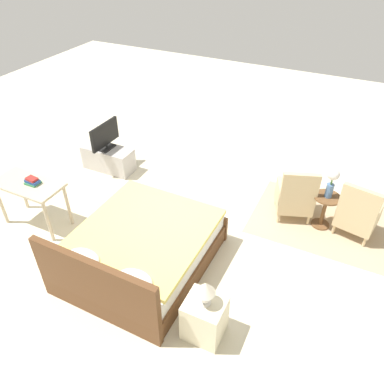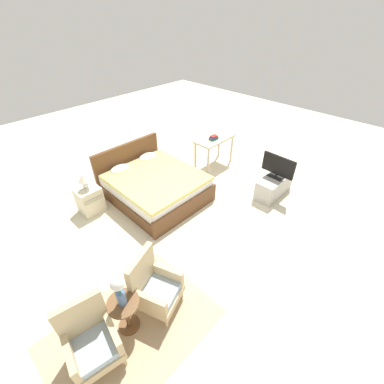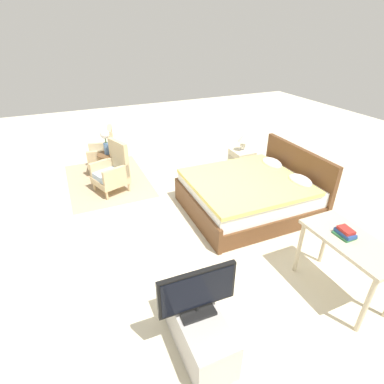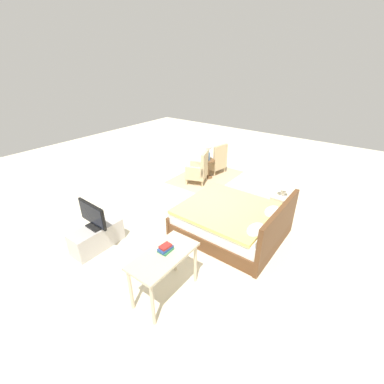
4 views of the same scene
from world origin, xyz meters
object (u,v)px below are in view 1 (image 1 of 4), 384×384
(bed, at_px, (140,251))
(table_lamp, at_px, (205,290))
(side_table, at_px, (325,207))
(tv_flatscreen, at_px, (105,136))
(armchair_by_window_left, at_px, (358,214))
(book_stack, at_px, (32,181))
(armchair_by_window_right, at_px, (295,197))
(tv_stand, at_px, (109,159))
(nightstand, at_px, (205,318))
(flower_vase, at_px, (332,180))
(vanity_desk, at_px, (30,190))

(bed, distance_m, table_lamp, 1.40)
(side_table, xyz_separation_m, tv_flatscreen, (3.93, 0.10, 0.35))
(armchair_by_window_left, height_order, book_stack, armchair_by_window_left)
(armchair_by_window_right, bearing_deg, table_lamp, 80.82)
(table_lamp, bearing_deg, bed, -25.18)
(tv_stand, bearing_deg, nightstand, 141.91)
(armchair_by_window_right, bearing_deg, flower_vase, 178.00)
(armchair_by_window_right, distance_m, side_table, 0.46)
(table_lamp, bearing_deg, tv_flatscreen, -38.07)
(side_table, xyz_separation_m, tv_stand, (3.93, 0.10, -0.13))
(book_stack, bearing_deg, tv_stand, -89.57)
(table_lamp, distance_m, vanity_desk, 3.19)
(nightstand, xyz_separation_m, book_stack, (3.05, -0.66, 0.54))
(armchair_by_window_right, height_order, tv_flatscreen, tv_flatscreen)
(vanity_desk, bearing_deg, tv_stand, -92.14)
(armchair_by_window_left, bearing_deg, bed, 37.77)
(armchair_by_window_right, height_order, side_table, armchair_by_window_right)
(nightstand, relative_size, tv_stand, 0.57)
(nightstand, xyz_separation_m, vanity_desk, (3.13, -0.63, 0.38))
(armchair_by_window_left, bearing_deg, flower_vase, 1.68)
(nightstand, distance_m, table_lamp, 0.49)
(table_lamp, bearing_deg, armchair_by_window_right, -99.18)
(armchair_by_window_left, relative_size, nightstand, 1.69)
(bed, bearing_deg, armchair_by_window_right, -129.26)
(side_table, bearing_deg, table_lamp, 70.94)
(flower_vase, xyz_separation_m, book_stack, (3.91, 1.84, -0.04))
(armchair_by_window_right, distance_m, nightstand, 2.55)
(side_table, bearing_deg, tv_stand, 1.53)
(side_table, xyz_separation_m, book_stack, (3.91, 1.84, 0.46))
(tv_flatscreen, bearing_deg, flower_vase, -178.48)
(armchair_by_window_right, xyz_separation_m, tv_stand, (3.47, 0.12, -0.16))
(table_lamp, relative_size, tv_stand, 0.34)
(bed, xyz_separation_m, tv_stand, (1.87, -1.84, -0.08))
(tv_stand, distance_m, vanity_desk, 1.82)
(bed, bearing_deg, armchair_by_window_left, -142.23)
(nightstand, height_order, table_lamp, table_lamp)
(side_table, distance_m, table_lamp, 2.68)
(nightstand, distance_m, tv_stand, 3.89)
(armchair_by_window_left, distance_m, table_lamp, 2.87)
(flower_vase, bearing_deg, table_lamp, 70.94)
(armchair_by_window_right, bearing_deg, book_stack, 28.28)
(flower_vase, bearing_deg, book_stack, 25.22)
(side_table, relative_size, table_lamp, 1.69)
(nightstand, relative_size, vanity_desk, 0.52)
(armchair_by_window_left, xyz_separation_m, flower_vase, (0.47, 0.01, 0.47))
(tv_stand, bearing_deg, armchair_by_window_left, -178.46)
(vanity_desk, bearing_deg, flower_vase, -154.87)
(flower_vase, bearing_deg, nightstand, 70.94)
(bed, bearing_deg, nightstand, 154.85)
(bed, height_order, tv_stand, bed)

